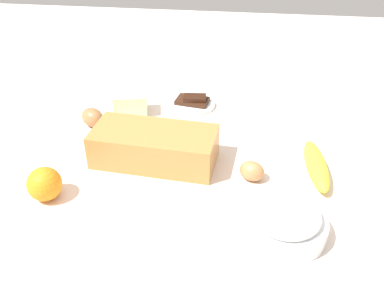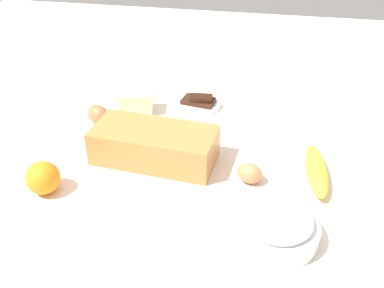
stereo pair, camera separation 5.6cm
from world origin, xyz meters
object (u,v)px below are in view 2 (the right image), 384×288
at_px(butter_block, 136,102).
at_px(egg_near_butter, 98,114).
at_px(loaf_pan, 154,144).
at_px(orange_fruit, 43,178).
at_px(chocolate_plate, 199,103).
at_px(banana, 316,170).
at_px(egg_beside_bowl, 250,173).
at_px(flour_bowl, 277,225).

height_order(butter_block, egg_near_butter, butter_block).
xyz_separation_m(loaf_pan, orange_fruit, (-0.20, -0.16, -0.01)).
distance_m(loaf_pan, orange_fruit, 0.25).
bearing_deg(chocolate_plate, banana, -41.80).
xyz_separation_m(orange_fruit, chocolate_plate, (0.25, 0.44, -0.03)).
bearing_deg(egg_beside_bowl, flour_bowl, -68.45).
relative_size(loaf_pan, chocolate_plate, 2.23).
bearing_deg(flour_bowl, egg_near_butter, 144.72).
xyz_separation_m(loaf_pan, chocolate_plate, (0.05, 0.28, -0.03)).
distance_m(orange_fruit, egg_beside_bowl, 0.44).
xyz_separation_m(orange_fruit, butter_block, (0.09, 0.37, -0.01)).
bearing_deg(egg_near_butter, egg_beside_bowl, -23.32).
height_order(loaf_pan, egg_beside_bowl, loaf_pan).
relative_size(orange_fruit, chocolate_plate, 0.55).
distance_m(flour_bowl, butter_block, 0.58).
height_order(loaf_pan, chocolate_plate, loaf_pan).
bearing_deg(butter_block, egg_beside_bowl, -37.60).
distance_m(orange_fruit, egg_near_butter, 0.30).
bearing_deg(orange_fruit, egg_beside_bowl, 15.60).
height_order(banana, egg_near_butter, egg_near_butter).
height_order(banana, egg_beside_bowl, egg_beside_bowl).
height_order(flour_bowl, chocolate_plate, flour_bowl).
relative_size(egg_beside_bowl, chocolate_plate, 0.43).
distance_m(orange_fruit, butter_block, 0.38).
xyz_separation_m(flour_bowl, egg_beside_bowl, (-0.06, 0.16, -0.01)).
bearing_deg(orange_fruit, banana, 15.86).
height_order(butter_block, egg_beside_bowl, butter_block).
height_order(banana, butter_block, butter_block).
distance_m(loaf_pan, egg_beside_bowl, 0.23).
distance_m(butter_block, egg_near_butter, 0.11).
height_order(orange_fruit, butter_block, orange_fruit).
bearing_deg(egg_near_butter, chocolate_plate, 30.03).
bearing_deg(egg_near_butter, loaf_pan, -35.42).
bearing_deg(chocolate_plate, flour_bowl, -64.09).
bearing_deg(loaf_pan, butter_block, 122.13).
xyz_separation_m(orange_fruit, egg_beside_bowl, (0.42, 0.12, -0.01)).
relative_size(orange_fruit, egg_near_butter, 1.05).
bearing_deg(flour_bowl, butter_block, 133.59).
distance_m(egg_near_butter, chocolate_plate, 0.28).
xyz_separation_m(loaf_pan, egg_beside_bowl, (0.22, -0.04, -0.02)).
relative_size(flour_bowl, butter_block, 1.73).
xyz_separation_m(flour_bowl, butter_block, (-0.40, 0.42, -0.00)).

